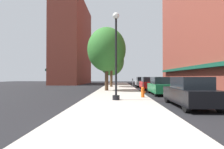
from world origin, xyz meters
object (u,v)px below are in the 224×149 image
at_px(car_red, 148,83).
at_px(car_black, 190,92).
at_px(tree_mid, 111,61).
at_px(car_green, 161,86).
at_px(fire_hydrant, 143,92).
at_px(parking_meter_near, 133,82).
at_px(car_silver, 141,82).
at_px(lamppost, 116,54).
at_px(tree_near, 107,50).
at_px(tree_far, 111,55).

bearing_deg(car_red, car_black, -90.30).
bearing_deg(tree_mid, car_black, -78.01).
height_order(car_black, car_green, same).
bearing_deg(car_black, fire_hydrant, 119.95).
xyz_separation_m(fire_hydrant, parking_meter_near, (0.14, 11.15, 0.43)).
height_order(car_red, car_silver, same).
distance_m(lamppost, car_green, 6.66).
xyz_separation_m(lamppost, car_green, (4.09, 4.67, -2.39)).
relative_size(parking_meter_near, tree_near, 0.18).
distance_m(parking_meter_near, car_green, 8.25).
xyz_separation_m(lamppost, car_silver, (4.09, 18.32, -2.39)).
xyz_separation_m(parking_meter_near, car_red, (1.95, -1.05, -0.14)).
xyz_separation_m(fire_hydrant, tree_mid, (-3.21, 21.41, 4.26)).
distance_m(tree_far, car_silver, 7.03).
height_order(lamppost, car_silver, lamppost).
distance_m(lamppost, tree_near, 8.47).
xyz_separation_m(fire_hydrant, car_green, (2.09, 3.13, 0.29)).
bearing_deg(parking_meter_near, car_red, -28.34).
height_order(lamppost, tree_near, tree_near).
xyz_separation_m(tree_near, car_silver, (5.28, 10.08, -3.98)).
bearing_deg(car_silver, parking_meter_near, -106.94).
relative_size(fire_hydrant, car_red, 0.18).
distance_m(car_green, car_silver, 13.64).
relative_size(tree_near, car_black, 1.68).
bearing_deg(parking_meter_near, tree_mid, 108.09).
xyz_separation_m(car_red, car_silver, (0.00, 6.68, 0.00)).
distance_m(tree_near, tree_mid, 14.71).
bearing_deg(lamppost, car_red, 70.65).
xyz_separation_m(tree_near, tree_far, (0.23, 7.67, 0.28)).
bearing_deg(tree_mid, tree_far, -87.94).
xyz_separation_m(tree_near, car_green, (5.28, -3.56, -3.98)).
xyz_separation_m(parking_meter_near, car_black, (1.95, -14.69, -0.14)).
distance_m(lamppost, fire_hydrant, 3.69).
bearing_deg(tree_near, parking_meter_near, 53.25).
bearing_deg(tree_near, car_red, 32.82).
bearing_deg(car_black, tree_near, 116.73).
distance_m(lamppost, tree_far, 16.05).
relative_size(parking_meter_near, car_black, 0.30).
height_order(lamppost, car_red, lamppost).
relative_size(lamppost, car_silver, 1.37).
distance_m(tree_near, car_black, 12.19).
bearing_deg(fire_hydrant, tree_mid, 98.54).
bearing_deg(tree_mid, car_silver, -41.17).
bearing_deg(car_red, car_green, -90.30).
xyz_separation_m(car_black, car_silver, (0.00, 20.32, 0.00)).
distance_m(lamppost, tree_mid, 23.04).
bearing_deg(parking_meter_near, car_black, -82.44).
distance_m(tree_near, car_silver, 12.05).
relative_size(fire_hydrant, tree_far, 0.11).
relative_size(lamppost, tree_near, 0.82).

